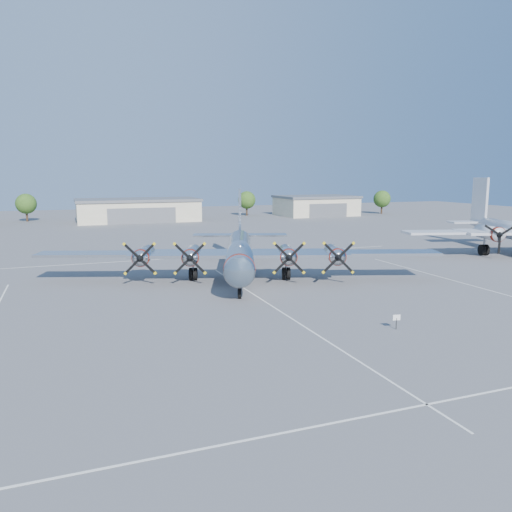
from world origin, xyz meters
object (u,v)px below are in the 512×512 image
object	(u,v)px
hangar_east	(316,205)
main_bomber_b29	(240,276)
tree_west	(26,204)
tree_east	(247,200)
tree_far_east	(382,199)
info_placard	(397,319)
hangar_center	(138,210)

from	to	relation	value
hangar_east	main_bomber_b29	world-z (taller)	hangar_east
tree_west	tree_east	bearing A→B (deg)	-2.08
tree_west	tree_far_east	world-z (taller)	same
info_placard	tree_west	bearing A→B (deg)	116.91
hangar_center	tree_west	distance (m)	26.30
hangar_center	info_placard	size ratio (longest dim) A/B	26.07
main_bomber_b29	info_placard	bearing A→B (deg)	-59.45
tree_far_east	info_placard	xyz separation A→B (m)	(-62.02, -91.41, -3.45)
hangar_center	info_placard	world-z (taller)	hangar_center
tree_far_east	hangar_east	bearing A→B (deg)	174.39
tree_far_east	info_placard	world-z (taller)	tree_far_east
tree_east	tree_far_east	xyz separation A→B (m)	(38.00, -8.00, 0.00)
tree_east	info_placard	distance (m)	102.33
main_bomber_b29	tree_far_east	bearing A→B (deg)	65.28
tree_far_east	info_placard	distance (m)	110.52
tree_east	main_bomber_b29	distance (m)	82.58
tree_west	info_placard	bearing A→B (deg)	-73.01
hangar_center	tree_west	size ratio (longest dim) A/B	4.31
info_placard	tree_east	bearing A→B (deg)	86.34
hangar_east	tree_east	distance (m)	19.04
tree_far_east	tree_west	bearing A→B (deg)	173.86
tree_west	main_bomber_b29	size ratio (longest dim) A/B	0.16
hangar_east	tree_west	size ratio (longest dim) A/B	3.10
hangar_east	info_placard	distance (m)	102.41
tree_west	info_placard	xyz separation A→B (m)	(30.98, -101.41, -3.45)
tree_west	tree_far_east	xyz separation A→B (m)	(93.00, -10.00, 0.00)
info_placard	hangar_center	bearing A→B (deg)	103.59
hangar_east	tree_east	size ratio (longest dim) A/B	3.10
tree_east	main_bomber_b29	world-z (taller)	tree_east
tree_far_east	main_bomber_b29	bearing A→B (deg)	-133.78
hangar_center	hangar_east	world-z (taller)	same
main_bomber_b29	info_placard	distance (m)	22.48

